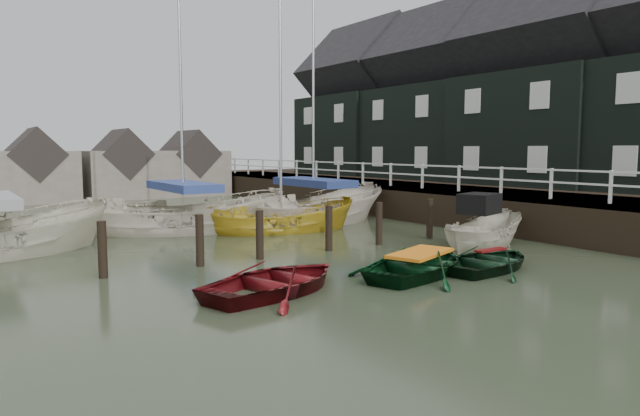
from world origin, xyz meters
TOP-DOWN VIEW (x-y plane):
  - ground at (0.00, 0.00)m, footprint 120.00×120.00m
  - pier at (9.48, 10.00)m, footprint 3.04×32.00m
  - land_strip at (15.00, 10.00)m, footprint 14.00×38.00m
  - quay_houses at (14.99, 8.66)m, footprint 6.52×28.14m
  - mooring_pilings at (-1.11, 3.00)m, footprint 13.72×0.22m
  - far_sheds at (0.83, 26.00)m, footprint 14.00×4.08m
  - rowboat_red at (-2.64, -0.57)m, footprint 4.45×3.74m
  - rowboat_green at (1.20, -1.02)m, footprint 4.53×3.87m
  - rowboat_dkgreen at (3.19, -1.57)m, footprint 3.89×3.17m
  - motorboat at (5.72, 0.83)m, footprint 4.49×2.70m
  - sailboat_b at (-1.06, 9.39)m, footprint 8.09×5.65m
  - sailboat_c at (2.08, 7.46)m, footprint 6.24×3.58m
  - sailboat_d at (4.28, 8.58)m, footprint 7.98×3.94m

SIDE VIEW (x-z plane):
  - ground at x=0.00m, z-range 0.00..0.00m
  - land_strip at x=15.00m, z-range -0.75..0.75m
  - rowboat_red at x=-2.64m, z-range -0.39..0.39m
  - rowboat_green at x=1.20m, z-range -0.40..0.40m
  - rowboat_dkgreen at x=3.19m, z-range -0.35..0.35m
  - sailboat_c at x=2.08m, z-range -4.87..4.90m
  - sailboat_b at x=-1.06m, z-range -6.01..6.12m
  - sailboat_d at x=4.28m, z-range -6.53..6.66m
  - motorboat at x=5.72m, z-range -1.16..1.36m
  - mooring_pilings at x=-1.11m, z-range -0.40..1.40m
  - pier at x=9.48m, z-range -0.64..2.06m
  - far_sheds at x=0.83m, z-range -0.34..4.06m
  - quay_houses at x=14.99m, z-range 0.68..10.68m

